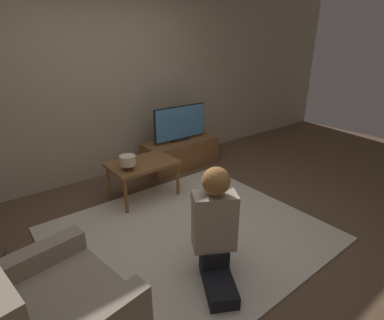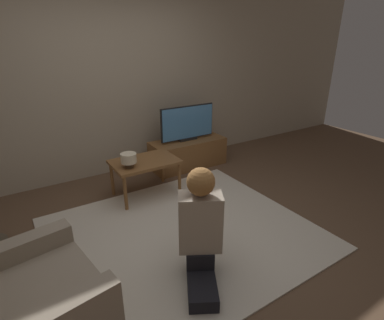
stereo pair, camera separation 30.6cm
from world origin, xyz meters
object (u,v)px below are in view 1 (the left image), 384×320
Objects in this scene: tv at (180,123)px; armchair at (50,320)px; coffee_table at (143,166)px; person_kneeling at (215,223)px; table_lamp at (128,161)px.

tv reaches higher than armchair.
tv is at bearing 28.98° from coffee_table.
person_kneeling reaches higher than table_lamp.
tv is at bearing -59.48° from armchair.
tv is 4.90× the size of table_lamp.
coffee_table is 0.82× the size of person_kneeling.
coffee_table is at bearing -54.03° from armchair.
person_kneeling is at bearing -89.06° from table_lamp.
armchair is (-1.45, -1.44, -0.13)m from coffee_table.
person_kneeling is at bearing -119.38° from tv.
armchair is at bearing -135.17° from coffee_table.
person_kneeling reaches higher than coffee_table.
coffee_table is 1.54m from person_kneeling.
tv is 1.33m from table_lamp.
person_kneeling reaches higher than armchair.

